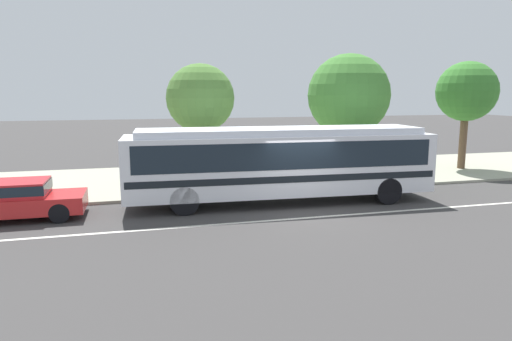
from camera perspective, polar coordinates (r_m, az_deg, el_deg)
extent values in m
plane|color=#3D3B3A|center=(16.11, 5.87, -5.15)|extent=(120.00, 120.00, 0.00)
cube|color=#A09F8B|center=(22.50, -0.31, -0.68)|extent=(60.00, 8.00, 0.12)
cube|color=silver|center=(15.39, 6.93, -5.87)|extent=(56.00, 0.16, 0.01)
cube|color=white|center=(17.10, 3.07, 0.92)|extent=(11.55, 3.03, 2.17)
cube|color=silver|center=(16.95, 3.11, 4.94)|extent=(10.62, 2.69, 0.24)
cube|color=#19232D|center=(17.04, 3.08, 2.36)|extent=(10.86, 3.02, 0.95)
cube|color=black|center=(17.16, 3.06, -0.37)|extent=(11.32, 3.04, 0.24)
cube|color=#19232D|center=(19.30, 19.58, 2.68)|extent=(0.23, 2.17, 1.04)
cylinder|color=black|center=(19.62, 13.24, -1.18)|extent=(1.01, 0.33, 1.00)
cylinder|color=black|center=(17.71, 16.24, -2.47)|extent=(1.01, 0.33, 1.00)
cylinder|color=black|center=(17.79, -9.36, -2.16)|extent=(1.01, 0.33, 1.00)
cylinder|color=black|center=(15.66, -8.97, -3.77)|extent=(1.01, 0.33, 1.00)
cube|color=red|center=(16.89, -27.82, -3.75)|extent=(4.27, 1.81, 0.55)
cube|color=red|center=(16.84, -28.67, -2.03)|extent=(2.39, 1.59, 0.50)
cube|color=#19232D|center=(16.84, -28.67, -1.95)|extent=(2.43, 1.61, 0.32)
cylinder|color=black|center=(17.43, -22.68, -3.64)|extent=(0.64, 0.22, 0.64)
cylinder|color=black|center=(15.91, -23.43, -4.93)|extent=(0.64, 0.22, 0.64)
cylinder|color=slate|center=(18.85, -11.27, -1.33)|extent=(0.14, 0.14, 0.90)
cylinder|color=slate|center=(18.83, -10.79, -1.33)|extent=(0.14, 0.14, 0.90)
cylinder|color=#575048|center=(18.71, -11.11, 0.98)|extent=(0.41, 0.41, 0.63)
sphere|color=tan|center=(18.65, -11.15, 2.26)|extent=(0.22, 0.22, 0.22)
cylinder|color=brown|center=(20.32, -6.85, 2.20)|extent=(0.30, 0.30, 2.74)
sphere|color=#528238|center=(20.15, -6.99, 9.01)|extent=(2.97, 2.97, 2.97)
cylinder|color=brown|center=(23.02, 11.31, 2.65)|extent=(0.30, 0.30, 2.49)
sphere|color=#458536|center=(22.85, 11.53, 9.24)|extent=(3.99, 3.99, 3.99)
cylinder|color=brown|center=(26.63, 24.52, 3.44)|extent=(0.39, 0.39, 2.99)
sphere|color=#3B7F30|center=(26.52, 24.92, 9.00)|extent=(3.11, 3.11, 3.11)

